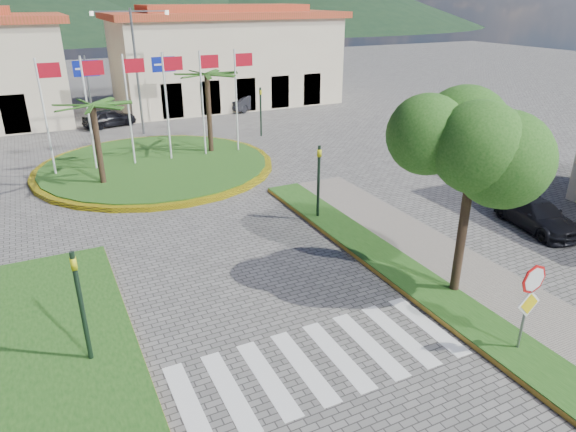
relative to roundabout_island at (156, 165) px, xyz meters
name	(u,v)px	position (x,y,z in m)	size (l,w,h in m)	color
sidewalk_right	(546,339)	(6.00, -20.00, -0.10)	(4.00, 28.00, 0.15)	gray
verge_right	(514,351)	(4.80, -20.00, -0.08)	(1.60, 28.00, 0.18)	#1B4814
median_left	(37,389)	(-6.50, -16.00, -0.08)	(5.00, 14.00, 0.18)	#1B4814
crosswalk	(317,362)	(0.00, -18.00, -0.17)	(8.00, 3.00, 0.01)	silver
roundabout_island	(156,165)	(0.00, 0.00, 0.00)	(12.70, 12.70, 6.00)	yellow
stop_sign	(530,295)	(4.90, -20.04, 1.62)	(0.80, 0.11, 2.65)	slate
deciduous_tree	(477,133)	(5.50, -17.00, 5.00)	(3.60, 3.60, 6.80)	black
traffic_light_left	(80,299)	(-5.20, -15.50, 1.77)	(0.15, 0.18, 3.20)	black
traffic_light_right	(319,176)	(4.50, -10.00, 1.77)	(0.15, 0.18, 3.20)	black
traffic_light_far	(261,107)	(8.00, 4.00, 1.77)	(0.18, 0.15, 3.20)	black
direction_sign_west	(88,82)	(-2.00, 8.97, 3.36)	(1.60, 0.14, 5.20)	slate
direction_sign_east	(165,77)	(3.00, 8.97, 3.36)	(1.60, 0.14, 5.20)	slate
street_lamp_centre	(136,66)	(1.00, 8.00, 4.32)	(4.80, 0.16, 8.00)	slate
building_right	(226,57)	(10.00, 16.00, 3.73)	(19.08, 9.54, 8.05)	beige
car_dark_a	(109,118)	(-0.71, 11.32, 0.45)	(1.48, 3.68, 1.25)	black
car_dark_b	(249,102)	(10.56, 12.34, 0.49)	(1.40, 4.02, 1.33)	black
car_side_right	(536,214)	(12.00, -14.59, 0.41)	(1.64, 4.04, 1.17)	black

